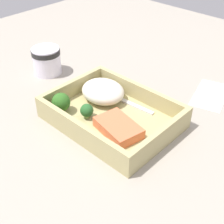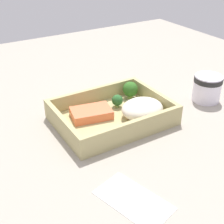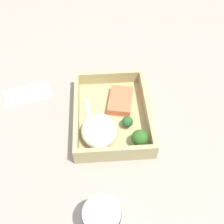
# 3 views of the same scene
# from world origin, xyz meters

# --- Properties ---
(ground_plane) EXTENTS (1.60, 1.60, 0.02)m
(ground_plane) POSITION_xyz_m (0.00, 0.00, -0.01)
(ground_plane) COLOR #9E9588
(takeout_tray) EXTENTS (0.28, 0.21, 0.01)m
(takeout_tray) POSITION_xyz_m (0.00, 0.00, 0.01)
(takeout_tray) COLOR tan
(takeout_tray) RESTS_ON ground_plane
(tray_rim) EXTENTS (0.28, 0.21, 0.04)m
(tray_rim) POSITION_xyz_m (0.00, 0.00, 0.03)
(tray_rim) COLOR tan
(tray_rim) RESTS_ON takeout_tray
(salmon_fillet) EXTENTS (0.11, 0.08, 0.02)m
(salmon_fillet) POSITION_xyz_m (-0.04, 0.03, 0.02)
(salmon_fillet) COLOR #E66E45
(salmon_fillet) RESTS_ON takeout_tray
(mashed_potatoes) EXTENTS (0.11, 0.10, 0.05)m
(mashed_potatoes) POSITION_xyz_m (0.07, -0.04, 0.04)
(mashed_potatoes) COLOR silver
(mashed_potatoes) RESTS_ON takeout_tray
(broccoli_floret_1) EXTENTS (0.04, 0.04, 0.05)m
(broccoli_floret_1) POSITION_xyz_m (0.10, 0.06, 0.04)
(broccoli_floret_1) COLOR #7CA051
(broccoli_floret_1) RESTS_ON takeout_tray
(broccoli_floret_2) EXTENTS (0.03, 0.03, 0.04)m
(broccoli_floret_2) POSITION_xyz_m (0.04, 0.04, 0.03)
(broccoli_floret_2) COLOR #7D9D59
(broccoli_floret_2) RESTS_ON takeout_tray
(fork) EXTENTS (0.16, 0.03, 0.00)m
(fork) POSITION_xyz_m (0.03, -0.07, 0.01)
(fork) COLOR silver
(fork) RESTS_ON takeout_tray
(paper_cup) EXTENTS (0.08, 0.08, 0.08)m
(paper_cup) POSITION_xyz_m (0.29, -0.04, 0.04)
(paper_cup) COLOR white
(paper_cup) RESTS_ON ground_plane
(receipt_slip) EXTENTS (0.11, 0.16, 0.00)m
(receipt_slip) POSITION_xyz_m (-0.11, -0.26, 0.00)
(receipt_slip) COLOR white
(receipt_slip) RESTS_ON ground_plane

